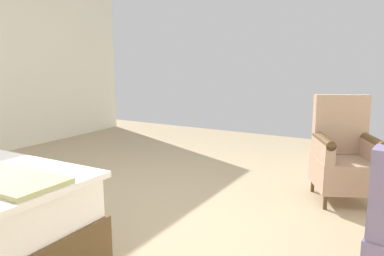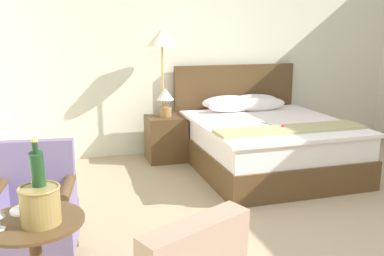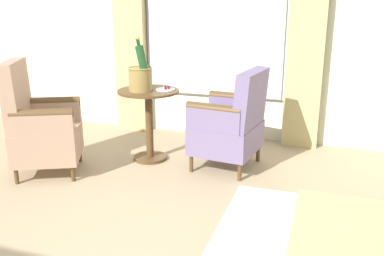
# 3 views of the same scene
# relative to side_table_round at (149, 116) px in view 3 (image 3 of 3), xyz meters

# --- Properties ---
(wall_window_side) EXTENTS (0.27, 6.29, 2.75)m
(wall_window_side) POSITION_rel_side_table_round_xyz_m (-1.00, 0.37, 0.94)
(wall_window_side) COLOR silver
(wall_window_side) RESTS_ON ground
(side_table_round) EXTENTS (0.58, 0.58, 0.68)m
(side_table_round) POSITION_rel_side_table_round_xyz_m (0.00, 0.00, 0.00)
(side_table_round) COLOR brown
(side_table_round) RESTS_ON ground
(champagne_bucket) EXTENTS (0.23, 0.23, 0.50)m
(champagne_bucket) POSITION_rel_side_table_round_xyz_m (0.05, -0.05, 0.39)
(champagne_bucket) COLOR olive
(champagne_bucket) RESTS_ON side_table_round
(wine_glass_near_bucket) EXTENTS (0.07, 0.07, 0.13)m
(wine_glass_near_bucket) POSITION_rel_side_table_round_xyz_m (-0.03, 0.15, 0.34)
(wine_glass_near_bucket) COLOR white
(wine_glass_near_bucket) RESTS_ON side_table_round
(wine_glass_near_edge) EXTENTS (0.07, 0.07, 0.14)m
(wine_glass_near_edge) POSITION_rel_side_table_round_xyz_m (-0.16, -0.07, 0.35)
(wine_glass_near_edge) COLOR white
(wine_glass_near_edge) RESTS_ON side_table_round
(snack_plate) EXTENTS (0.18, 0.18, 0.04)m
(snack_plate) POSITION_rel_side_table_round_xyz_m (-0.05, 0.15, 0.26)
(snack_plate) COLOR white
(snack_plate) RESTS_ON side_table_round
(armchair_by_window) EXTENTS (0.66, 0.64, 0.91)m
(armchair_by_window) POSITION_rel_side_table_round_xyz_m (-0.05, 0.79, -0.01)
(armchair_by_window) COLOR brown
(armchair_by_window) RESTS_ON ground
(armchair_facing_bed) EXTENTS (0.73, 0.74, 1.00)m
(armchair_facing_bed) POSITION_rel_side_table_round_xyz_m (0.61, -0.77, -0.01)
(armchair_facing_bed) COLOR brown
(armchair_facing_bed) RESTS_ON ground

